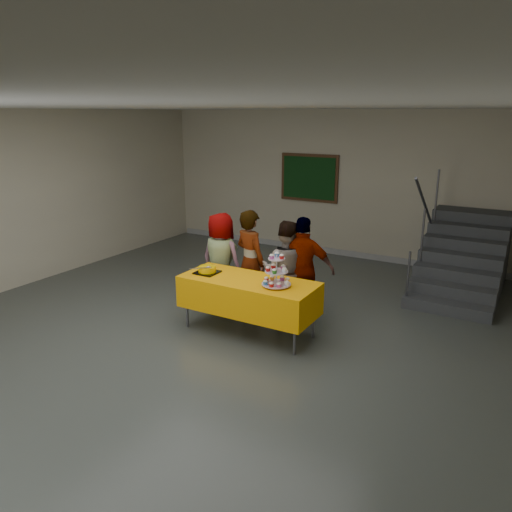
{
  "coord_description": "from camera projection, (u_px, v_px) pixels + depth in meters",
  "views": [
    {
      "loc": [
        3.73,
        -4.8,
        2.94
      ],
      "look_at": [
        0.45,
        0.86,
        1.05
      ],
      "focal_mm": 35.0,
      "sensor_mm": 36.0,
      "label": 1
    }
  ],
  "objects": [
    {
      "name": "room_shell",
      "position": [
        189.0,
        182.0,
        6.03
      ],
      "size": [
        10.0,
        10.04,
        3.02
      ],
      "color": "#4C514C",
      "rests_on": "ground"
    },
    {
      "name": "bake_table",
      "position": [
        249.0,
        294.0,
        6.78
      ],
      "size": [
        1.88,
        0.78,
        0.77
      ],
      "color": "#595960",
      "rests_on": "ground"
    },
    {
      "name": "cupcake_stand",
      "position": [
        276.0,
        274.0,
        6.42
      ],
      "size": [
        0.38,
        0.38,
        0.44
      ],
      "color": "silver",
      "rests_on": "bake_table"
    },
    {
      "name": "bear_cake",
      "position": [
        207.0,
        269.0,
        6.98
      ],
      "size": [
        0.32,
        0.36,
        0.12
      ],
      "color": "black",
      "rests_on": "bake_table"
    },
    {
      "name": "schoolchild_a",
      "position": [
        221.0,
        260.0,
        7.72
      ],
      "size": [
        0.75,
        0.52,
        1.48
      ],
      "primitive_type": "imported",
      "rotation": [
        0.0,
        0.0,
        3.07
      ],
      "color": "slate",
      "rests_on": "ground"
    },
    {
      "name": "schoolchild_b",
      "position": [
        250.0,
        261.0,
        7.47
      ],
      "size": [
        0.67,
        0.55,
        1.57
      ],
      "primitive_type": "imported",
      "rotation": [
        0.0,
        0.0,
        2.79
      ],
      "color": "slate",
      "rests_on": "ground"
    },
    {
      "name": "schoolchild_c",
      "position": [
        286.0,
        270.0,
        7.22
      ],
      "size": [
        0.84,
        0.73,
        1.47
      ],
      "primitive_type": "imported",
      "rotation": [
        0.0,
        0.0,
        3.41
      ],
      "color": "#5C5D65",
      "rests_on": "ground"
    },
    {
      "name": "schoolchild_d",
      "position": [
        303.0,
        270.0,
        7.14
      ],
      "size": [
        0.97,
        0.59,
        1.54
      ],
      "primitive_type": "imported",
      "rotation": [
        0.0,
        0.0,
        3.4
      ],
      "color": "slate",
      "rests_on": "ground"
    },
    {
      "name": "staircase",
      "position": [
        464.0,
        260.0,
        8.6
      ],
      "size": [
        1.3,
        2.4,
        2.04
      ],
      "color": "#424447",
      "rests_on": "ground"
    },
    {
      "name": "noticeboard",
      "position": [
        309.0,
        178.0,
        10.58
      ],
      "size": [
        1.3,
        0.05,
        1.0
      ],
      "color": "#472B16",
      "rests_on": "ground"
    }
  ]
}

